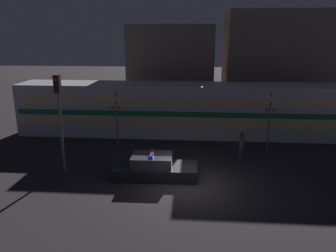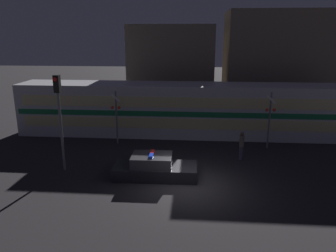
{
  "view_description": "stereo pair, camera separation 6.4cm",
  "coord_description": "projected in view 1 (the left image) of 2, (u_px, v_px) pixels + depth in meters",
  "views": [
    {
      "loc": [
        0.22,
        -14.5,
        7.15
      ],
      "look_at": [
        -1.27,
        4.88,
        1.68
      ],
      "focal_mm": 35.0,
      "sensor_mm": 36.0,
      "label": 1
    },
    {
      "loc": [
        0.28,
        -14.49,
        7.15
      ],
      "look_at": [
        -1.27,
        4.88,
        1.68
      ],
      "focal_mm": 35.0,
      "sensor_mm": 36.0,
      "label": 2
    }
  ],
  "objects": [
    {
      "name": "crossing_signal_far",
      "position": [
        116.0,
        114.0,
        21.62
      ],
      "size": [
        0.66,
        0.28,
        3.58
      ],
      "color": "slate",
      "rests_on": "ground_plane"
    },
    {
      "name": "traffic_light_corner",
      "position": [
        59.0,
        106.0,
        16.89
      ],
      "size": [
        0.3,
        0.46,
        5.16
      ],
      "color": "slate",
      "rests_on": "ground_plane"
    },
    {
      "name": "train",
      "position": [
        177.0,
        109.0,
        23.79
      ],
      "size": [
        22.88,
        2.97,
        3.72
      ],
      "color": "silver",
      "rests_on": "ground_plane"
    },
    {
      "name": "pedestrian",
      "position": [
        242.0,
        145.0,
        19.12
      ],
      "size": [
        0.29,
        0.29,
        1.7
      ],
      "color": "#3F384C",
      "rests_on": "ground_plane"
    },
    {
      "name": "building_left",
      "position": [
        172.0,
        70.0,
        30.01
      ],
      "size": [
        7.27,
        6.77,
        7.92
      ],
      "color": "#726656",
      "rests_on": "ground_plane"
    },
    {
      "name": "crossing_signal_near",
      "position": [
        270.0,
        117.0,
        20.77
      ],
      "size": [
        0.66,
        0.28,
        3.66
      ],
      "color": "slate",
      "rests_on": "ground_plane"
    },
    {
      "name": "ground_plane",
      "position": [
        186.0,
        187.0,
        15.87
      ],
      "size": [
        120.0,
        120.0,
        0.0
      ],
      "primitive_type": "plane",
      "color": "#262326"
    },
    {
      "name": "building_center",
      "position": [
        288.0,
        65.0,
        28.76
      ],
      "size": [
        11.0,
        5.94,
        9.07
      ],
      "color": "#726656",
      "rests_on": "ground_plane"
    },
    {
      "name": "police_car",
      "position": [
        155.0,
        168.0,
        16.87
      ],
      "size": [
        4.29,
        1.79,
        1.32
      ],
      "rotation": [
        0.0,
        0.0,
        0.02
      ],
      "color": "black",
      "rests_on": "ground_plane"
    }
  ]
}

